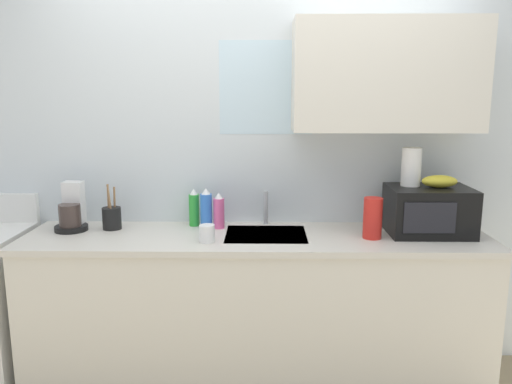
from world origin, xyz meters
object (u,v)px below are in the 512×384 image
at_px(dish_soap_bottle_blue, 206,209).
at_px(cereal_canister, 373,218).
at_px(utensil_crock, 112,217).
at_px(dish_soap_bottle_pink, 219,212).
at_px(dish_soap_bottle_green, 194,208).
at_px(microwave, 429,211).
at_px(mug_white, 207,233).
at_px(coffee_maker, 72,212).
at_px(banana_bunch, 440,181).
at_px(paper_towel_roll, 411,167).

bearing_deg(dish_soap_bottle_blue, cereal_canister, -12.33).
distance_m(dish_soap_bottle_blue, utensil_crock, 0.56).
bearing_deg(dish_soap_bottle_pink, dish_soap_bottle_green, 160.50).
xyz_separation_m(microwave, dish_soap_bottle_pink, (-1.21, 0.10, -0.03)).
distance_m(microwave, mug_white, 1.27).
distance_m(microwave, coffee_maker, 2.08).
distance_m(banana_bunch, cereal_canister, 0.45).
distance_m(mug_white, utensil_crock, 0.65).
distance_m(coffee_maker, dish_soap_bottle_green, 0.72).
bearing_deg(cereal_canister, microwave, 16.17).
xyz_separation_m(dish_soap_bottle_green, utensil_crock, (-0.48, -0.09, -0.04)).
relative_size(paper_towel_roll, dish_soap_bottle_blue, 0.91).
relative_size(microwave, dish_soap_bottle_blue, 1.91).
xyz_separation_m(microwave, paper_towel_roll, (-0.10, 0.05, 0.24)).
xyz_separation_m(banana_bunch, coffee_maker, (-2.13, 0.06, -0.20)).
height_order(dish_soap_bottle_green, cereal_canister, same).
distance_m(microwave, paper_towel_roll, 0.27).
xyz_separation_m(banana_bunch, cereal_canister, (-0.39, -0.10, -0.19)).
xyz_separation_m(dish_soap_bottle_green, cereal_canister, (1.03, -0.26, 0.01)).
distance_m(dish_soap_bottle_pink, mug_white, 0.30).
distance_m(coffee_maker, cereal_canister, 1.74).
height_order(dish_soap_bottle_pink, mug_white, dish_soap_bottle_pink).
height_order(microwave, coffee_maker, coffee_maker).
relative_size(banana_bunch, dish_soap_bottle_green, 0.88).
relative_size(dish_soap_bottle_pink, mug_white, 2.27).
bearing_deg(dish_soap_bottle_blue, dish_soap_bottle_pink, -5.00).
relative_size(paper_towel_roll, dish_soap_bottle_pink, 1.02).
bearing_deg(dish_soap_bottle_pink, cereal_canister, -12.96).
bearing_deg(banana_bunch, microwave, -178.23).
bearing_deg(cereal_canister, dish_soap_bottle_pink, 167.04).
height_order(microwave, paper_towel_roll, paper_towel_roll).
relative_size(paper_towel_roll, cereal_canister, 0.96).
bearing_deg(banana_bunch, dish_soap_bottle_blue, 175.42).
bearing_deg(microwave, mug_white, -171.43).
bearing_deg(banana_bunch, mug_white, -171.69).
xyz_separation_m(dish_soap_bottle_pink, dish_soap_bottle_blue, (-0.08, 0.01, 0.01)).
xyz_separation_m(dish_soap_bottle_blue, dish_soap_bottle_green, (-0.08, 0.05, -0.01)).
xyz_separation_m(paper_towel_roll, cereal_canister, (-0.24, -0.15, -0.27)).
distance_m(cereal_canister, utensil_crock, 1.52).
distance_m(banana_bunch, dish_soap_bottle_pink, 1.28).
bearing_deg(dish_soap_bottle_green, dish_soap_bottle_pink, -19.50).
relative_size(dish_soap_bottle_pink, dish_soap_bottle_green, 0.95).
bearing_deg(cereal_canister, dish_soap_bottle_green, 166.02).
height_order(microwave, banana_bunch, banana_bunch).
relative_size(coffee_maker, dish_soap_bottle_pink, 1.30).
height_order(microwave, dish_soap_bottle_green, microwave).
bearing_deg(mug_white, microwave, 8.57).
relative_size(coffee_maker, mug_white, 2.95).
bearing_deg(mug_white, banana_bunch, 8.31).
xyz_separation_m(dish_soap_bottle_green, mug_white, (0.12, -0.35, -0.06)).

